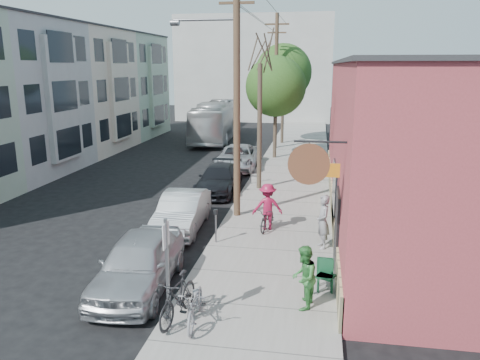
% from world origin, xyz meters
% --- Properties ---
extents(ground, '(120.00, 120.00, 0.00)m').
position_xyz_m(ground, '(0.00, 0.00, 0.00)').
color(ground, black).
extents(sidewalk, '(4.50, 58.00, 0.15)m').
position_xyz_m(sidewalk, '(4.25, 11.00, 0.07)').
color(sidewalk, gray).
rests_on(sidewalk, ground).
extents(cafe_building, '(6.60, 20.20, 6.61)m').
position_xyz_m(cafe_building, '(8.99, 4.99, 3.30)').
color(cafe_building, '#97383F').
rests_on(cafe_building, ground).
extents(apartment_row, '(6.30, 32.00, 9.00)m').
position_xyz_m(apartment_row, '(-11.85, 14.00, 4.50)').
color(apartment_row, '#A0B498').
rests_on(apartment_row, ground).
extents(end_cap_building, '(18.00, 8.00, 12.00)m').
position_xyz_m(end_cap_building, '(-2.00, 42.00, 6.00)').
color(end_cap_building, '#ABAAA5').
rests_on(end_cap_building, ground).
extents(sign_post, '(0.07, 0.45, 2.80)m').
position_xyz_m(sign_post, '(2.35, -5.39, 1.83)').
color(sign_post, slate).
rests_on(sign_post, sidewalk).
extents(parking_meter_near, '(0.14, 0.14, 1.24)m').
position_xyz_m(parking_meter_near, '(2.25, 0.36, 0.98)').
color(parking_meter_near, slate).
rests_on(parking_meter_near, sidewalk).
extents(parking_meter_far, '(0.14, 0.14, 1.24)m').
position_xyz_m(parking_meter_far, '(2.25, 9.17, 0.98)').
color(parking_meter_far, slate).
rests_on(parking_meter_far, sidewalk).
extents(utility_pole_near, '(3.57, 0.28, 10.00)m').
position_xyz_m(utility_pole_near, '(2.39, 3.63, 5.41)').
color(utility_pole_near, '#503A28').
rests_on(utility_pole_near, sidewalk).
extents(utility_pole_far, '(1.80, 0.28, 10.00)m').
position_xyz_m(utility_pole_far, '(2.45, 20.83, 5.34)').
color(utility_pole_far, '#503A28').
rests_on(utility_pole_far, sidewalk).
extents(tree_bare, '(0.24, 0.24, 6.35)m').
position_xyz_m(tree_bare, '(2.80, 8.32, 3.33)').
color(tree_bare, '#44392C').
rests_on(tree_bare, sidewalk).
extents(tree_leafy_mid, '(4.10, 4.10, 6.92)m').
position_xyz_m(tree_leafy_mid, '(2.80, 16.84, 5.01)').
color(tree_leafy_mid, '#44392C').
rests_on(tree_leafy_mid, sidewalk).
extents(tree_leafy_far, '(4.54, 4.54, 7.98)m').
position_xyz_m(tree_leafy_far, '(2.80, 23.33, 5.85)').
color(tree_leafy_far, '#44392C').
rests_on(tree_leafy_far, sidewalk).
extents(patio_chair_a, '(0.52, 0.52, 0.88)m').
position_xyz_m(patio_chair_a, '(6.10, -2.71, 0.59)').
color(patio_chair_a, '#124126').
rests_on(patio_chair_a, sidewalk).
extents(patio_chair_b, '(0.66, 0.66, 0.88)m').
position_xyz_m(patio_chair_b, '(6.13, -2.77, 0.59)').
color(patio_chair_b, '#124126').
rests_on(patio_chair_b, sidewalk).
extents(patron_grey, '(0.62, 0.79, 1.91)m').
position_xyz_m(patron_grey, '(6.05, 0.49, 1.10)').
color(patron_grey, gray).
rests_on(patron_grey, sidewalk).
extents(patron_green, '(0.76, 0.92, 1.72)m').
position_xyz_m(patron_green, '(5.54, -3.86, 1.01)').
color(patron_green, '#317B37').
rests_on(patron_green, sidewalk).
extents(cyclist, '(1.30, 0.93, 1.83)m').
position_xyz_m(cyclist, '(3.93, 2.09, 1.06)').
color(cyclist, maroon).
rests_on(cyclist, sidewalk).
extents(cyclist_bike, '(0.85, 1.76, 0.88)m').
position_xyz_m(cyclist_bike, '(3.93, 2.09, 0.59)').
color(cyclist_bike, black).
rests_on(cyclist_bike, sidewalk).
extents(parked_bike_a, '(0.88, 2.03, 1.18)m').
position_xyz_m(parked_bike_a, '(2.46, -4.99, 0.74)').
color(parked_bike_a, black).
rests_on(parked_bike_a, sidewalk).
extents(parked_bike_b, '(0.82, 1.92, 0.98)m').
position_xyz_m(parked_bike_b, '(2.92, -5.05, 0.64)').
color(parked_bike_b, slate).
rests_on(parked_bike_b, sidewalk).
extents(car_0, '(2.19, 4.88, 1.63)m').
position_xyz_m(car_0, '(0.75, -3.26, 0.81)').
color(car_0, '#ACAEB4').
rests_on(car_0, ground).
extents(car_1, '(1.83, 4.60, 1.49)m').
position_xyz_m(car_1, '(0.54, 1.88, 0.74)').
color(car_1, '#ACB2B4').
rests_on(car_1, ground).
extents(car_2, '(1.98, 4.78, 1.38)m').
position_xyz_m(car_2, '(0.80, 7.72, 0.69)').
color(car_2, black).
rests_on(car_2, ground).
extents(car_3, '(2.67, 5.41, 1.47)m').
position_xyz_m(car_3, '(0.80, 13.48, 0.74)').
color(car_3, '#B7B9C0').
rests_on(car_3, ground).
extents(bus, '(3.53, 12.03, 3.31)m').
position_xyz_m(bus, '(-3.13, 24.86, 1.65)').
color(bus, silver).
rests_on(bus, ground).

